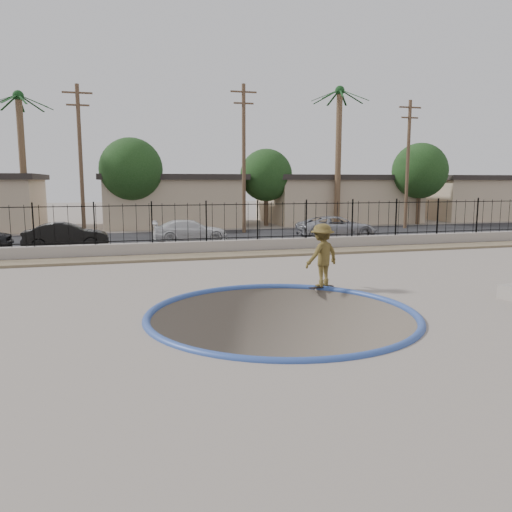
{
  "coord_description": "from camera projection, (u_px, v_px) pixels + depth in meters",
  "views": [
    {
      "loc": [
        -3.95,
        -12.82,
        3.39
      ],
      "look_at": [
        0.13,
        2.0,
        1.08
      ],
      "focal_mm": 35.0,
      "sensor_mm": 36.0,
      "label": 1
    }
  ],
  "objects": [
    {
      "name": "ground",
      "position": [
        201.0,
        270.0,
        25.36
      ],
      "size": [
        120.0,
        120.0,
        2.2
      ],
      "primitive_type": "cube",
      "color": "gray",
      "rests_on": "ground"
    },
    {
      "name": "bowl_pit",
      "position": [
        282.0,
        315.0,
        12.81
      ],
      "size": [
        6.84,
        6.84,
        1.8
      ],
      "primitive_type": null,
      "color": "#4A4138",
      "rests_on": "ground"
    },
    {
      "name": "coping_ring",
      "position": [
        282.0,
        315.0,
        12.81
      ],
      "size": [
        7.04,
        7.04,
        0.2
      ],
      "primitive_type": "torus",
      "color": "#2D4995",
      "rests_on": "ground"
    },
    {
      "name": "rock_strip",
      "position": [
        211.0,
        256.0,
        22.52
      ],
      "size": [
        42.0,
        1.6,
        0.11
      ],
      "primitive_type": "cube",
      "color": "#857757",
      "rests_on": "ground"
    },
    {
      "name": "retaining_wall",
      "position": [
        207.0,
        247.0,
        23.53
      ],
      "size": [
        42.0,
        0.45,
        0.6
      ],
      "primitive_type": "cube",
      "color": "#9C938A",
      "rests_on": "ground"
    },
    {
      "name": "fence",
      "position": [
        206.0,
        222.0,
        23.36
      ],
      "size": [
        40.0,
        0.04,
        1.8
      ],
      "color": "black",
      "rests_on": "retaining_wall"
    },
    {
      "name": "street",
      "position": [
        188.0,
        238.0,
        29.96
      ],
      "size": [
        90.0,
        8.0,
        0.04
      ],
      "primitive_type": "cube",
      "color": "black",
      "rests_on": "ground"
    },
    {
      "name": "house_center",
      "position": [
        171.0,
        200.0,
        38.73
      ],
      "size": [
        10.6,
        8.6,
        3.9
      ],
      "color": "tan",
      "rests_on": "ground"
    },
    {
      "name": "house_east",
      "position": [
        337.0,
        198.0,
        42.41
      ],
      "size": [
        12.6,
        8.6,
        3.9
      ],
      "color": "tan",
      "rests_on": "ground"
    },
    {
      "name": "house_east_far",
      "position": [
        476.0,
        197.0,
        46.09
      ],
      "size": [
        11.6,
        8.6,
        3.9
      ],
      "color": "tan",
      "rests_on": "ground"
    },
    {
      "name": "palm_mid",
      "position": [
        21.0,
        131.0,
        33.02
      ],
      "size": [
        2.3,
        2.3,
        9.3
      ],
      "color": "brown",
      "rests_on": "ground"
    },
    {
      "name": "palm_right",
      "position": [
        339.0,
        127.0,
        36.8
      ],
      "size": [
        2.3,
        2.3,
        10.3
      ],
      "color": "brown",
      "rests_on": "ground"
    },
    {
      "name": "utility_pole_left",
      "position": [
        81.0,
        159.0,
        29.6
      ],
      "size": [
        1.7,
        0.24,
        9.0
      ],
      "color": "#473323",
      "rests_on": "ground"
    },
    {
      "name": "utility_pole_mid",
      "position": [
        244.0,
        157.0,
        32.19
      ],
      "size": [
        1.7,
        0.24,
        9.5
      ],
      "color": "#473323",
      "rests_on": "ground"
    },
    {
      "name": "utility_pole_right",
      "position": [
        408.0,
        163.0,
        35.38
      ],
      "size": [
        1.7,
        0.24,
        9.0
      ],
      "color": "#473323",
      "rests_on": "ground"
    },
    {
      "name": "street_tree_left",
      "position": [
        131.0,
        170.0,
        34.28
      ],
      "size": [
        4.32,
        4.32,
        6.36
      ],
      "color": "#473323",
      "rests_on": "ground"
    },
    {
      "name": "street_tree_mid",
      "position": [
        266.0,
        175.0,
        37.91
      ],
      "size": [
        3.96,
        3.96,
        5.83
      ],
      "color": "#473323",
      "rests_on": "ground"
    },
    {
      "name": "street_tree_right",
      "position": [
        420.0,
        171.0,
        39.1
      ],
      "size": [
        4.32,
        4.32,
        6.36
      ],
      "color": "#473323",
      "rests_on": "ground"
    },
    {
      "name": "skater",
      "position": [
        322.0,
        258.0,
        15.71
      ],
      "size": [
        1.47,
        1.18,
        1.98
      ],
      "primitive_type": "imported",
      "rotation": [
        0.0,
        0.0,
        3.55
      ],
      "color": "brown",
      "rests_on": "ground"
    },
    {
      "name": "skateboard",
      "position": [
        321.0,
        287.0,
        15.85
      ],
      "size": [
        0.88,
        0.41,
        0.07
      ],
      "rotation": [
        0.0,
        0.0,
        0.23
      ],
      "color": "black",
      "rests_on": "ground"
    },
    {
      "name": "car_b",
      "position": [
        66.0,
        236.0,
        24.77
      ],
      "size": [
        4.06,
        1.5,
        1.33
      ],
      "primitive_type": "imported",
      "rotation": [
        0.0,
        0.0,
        1.59
      ],
      "color": "black",
      "rests_on": "street"
    },
    {
      "name": "car_c",
      "position": [
        190.0,
        231.0,
        27.94
      ],
      "size": [
        4.24,
        1.82,
        1.22
      ],
      "primitive_type": "imported",
      "rotation": [
        0.0,
        0.0,
        1.54
      ],
      "color": "silver",
      "rests_on": "street"
    },
    {
      "name": "car_d",
      "position": [
        337.0,
        227.0,
        29.56
      ],
      "size": [
        4.84,
        2.4,
        1.32
      ],
      "primitive_type": "imported",
      "rotation": [
        0.0,
        0.0,
        1.53
      ],
      "color": "#999AA1",
      "rests_on": "street"
    }
  ]
}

